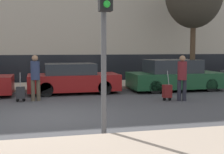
% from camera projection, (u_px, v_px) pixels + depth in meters
% --- Properties ---
extents(ground_plane, '(80.00, 80.00, 0.00)m').
position_uv_depth(ground_plane, '(50.00, 117.00, 9.00)').
color(ground_plane, '#424244').
extents(sidewalk_far, '(28.00, 3.00, 0.12)m').
position_uv_depth(sidewalk_far, '(44.00, 86.00, 15.77)').
color(sidewalk_far, tan).
rests_on(sidewalk_far, ground_plane).
extents(parked_car_1, '(3.94, 1.78, 1.32)m').
position_uv_depth(parked_car_1, '(73.00, 79.00, 13.73)').
color(parked_car_1, maroon).
rests_on(parked_car_1, ground_plane).
extents(parked_car_2, '(4.35, 1.92, 1.45)m').
position_uv_depth(parked_car_2, '(174.00, 76.00, 14.64)').
color(parked_car_2, '#194728').
rests_on(parked_car_2, ground_plane).
extents(pedestrian_left, '(0.35, 0.34, 1.73)m').
position_uv_depth(pedestrian_left, '(35.00, 75.00, 11.69)').
color(pedestrian_left, '#4C4233').
rests_on(pedestrian_left, ground_plane).
extents(trolley_left, '(0.34, 0.29, 1.09)m').
position_uv_depth(trolley_left, '(21.00, 93.00, 11.55)').
color(trolley_left, '#262628').
rests_on(trolley_left, ground_plane).
extents(pedestrian_right, '(0.34, 0.34, 1.71)m').
position_uv_depth(pedestrian_right, '(182.00, 75.00, 11.70)').
color(pedestrian_right, '#23232D').
rests_on(pedestrian_right, ground_plane).
extents(trolley_right, '(0.34, 0.29, 1.14)m').
position_uv_depth(trolley_right, '(167.00, 91.00, 11.77)').
color(trolley_right, maroon).
rests_on(trolley_right, ground_plane).
extents(traffic_light, '(0.28, 0.47, 3.57)m').
position_uv_depth(traffic_light, '(105.00, 22.00, 6.74)').
color(traffic_light, '#515154').
rests_on(traffic_light, ground_plane).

